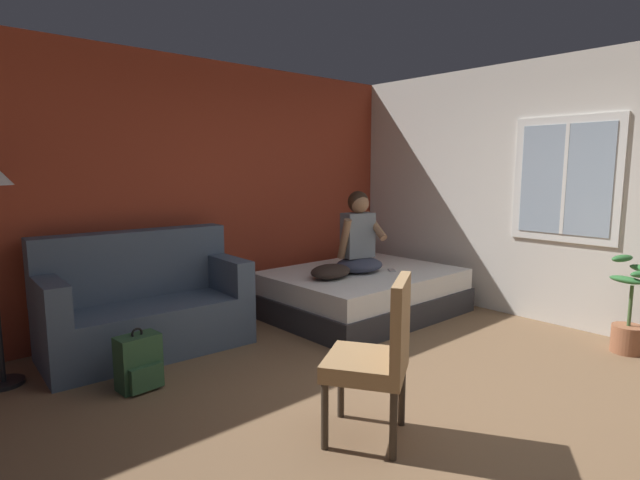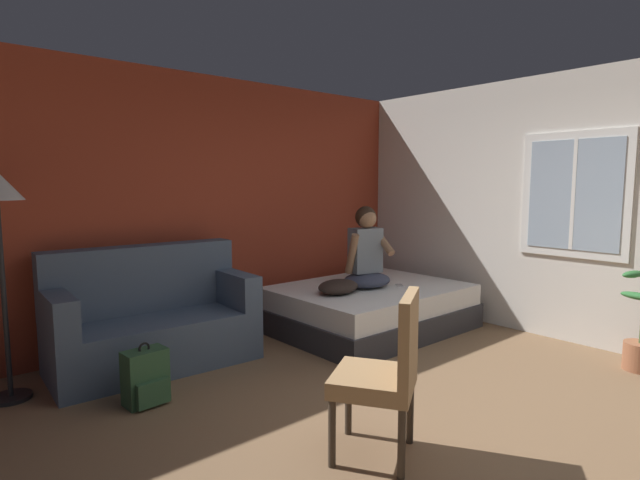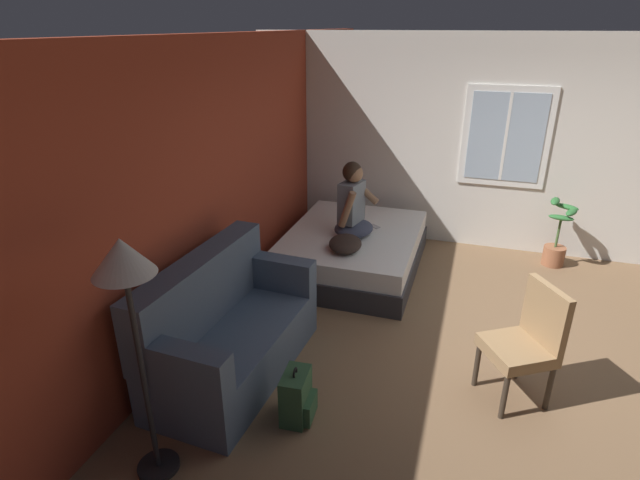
# 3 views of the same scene
# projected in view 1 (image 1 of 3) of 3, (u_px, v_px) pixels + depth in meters

# --- Properties ---
(ground_plane) EXTENTS (40.00, 40.00, 0.00)m
(ground_plane) POSITION_uv_depth(u_px,v_px,m) (455.00, 416.00, 3.24)
(ground_plane) COLOR brown
(wall_back_accent) EXTENTS (9.88, 0.16, 2.70)m
(wall_back_accent) POSITION_uv_depth(u_px,v_px,m) (210.00, 191.00, 5.33)
(wall_back_accent) COLOR #993823
(wall_back_accent) RESTS_ON ground
(wall_side_with_window) EXTENTS (0.19, 7.43, 2.70)m
(wall_side_with_window) POSITION_uv_depth(u_px,v_px,m) (611.00, 194.00, 4.71)
(wall_side_with_window) COLOR silver
(wall_side_with_window) RESTS_ON ground
(bed) EXTENTS (2.03, 1.55, 0.48)m
(bed) POSITION_uv_depth(u_px,v_px,m) (362.00, 292.00, 5.51)
(bed) COLOR #2D2D33
(bed) RESTS_ON ground
(couch) EXTENTS (1.74, 0.91, 1.04)m
(couch) POSITION_uv_depth(u_px,v_px,m) (144.00, 306.00, 4.40)
(couch) COLOR #47566B
(couch) RESTS_ON ground
(side_chair) EXTENTS (0.63, 0.63, 0.98)m
(side_chair) POSITION_uv_depth(u_px,v_px,m) (378.00, 353.00, 2.91)
(side_chair) COLOR #382D23
(side_chair) RESTS_ON ground
(person_seated) EXTENTS (0.60, 0.54, 0.88)m
(person_seated) POSITION_uv_depth(u_px,v_px,m) (359.00, 239.00, 5.37)
(person_seated) COLOR #383D51
(person_seated) RESTS_ON bed
(backpack) EXTENTS (0.31, 0.25, 0.46)m
(backpack) POSITION_uv_depth(u_px,v_px,m) (139.00, 363.00, 3.63)
(backpack) COLOR #2D5133
(backpack) RESTS_ON ground
(throw_pillow) EXTENTS (0.54, 0.45, 0.14)m
(throw_pillow) POSITION_uv_depth(u_px,v_px,m) (331.00, 272.00, 5.10)
(throw_pillow) COLOR #2D231E
(throw_pillow) RESTS_ON bed
(cell_phone) EXTENTS (0.14, 0.16, 0.01)m
(cell_phone) POSITION_uv_depth(u_px,v_px,m) (392.00, 270.00, 5.48)
(cell_phone) COLOR #B7B7BC
(cell_phone) RESTS_ON bed
(potted_plant) EXTENTS (0.39, 0.37, 0.85)m
(potted_plant) POSITION_uv_depth(u_px,v_px,m) (629.00, 319.00, 4.32)
(potted_plant) COLOR #995B3D
(potted_plant) RESTS_ON ground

